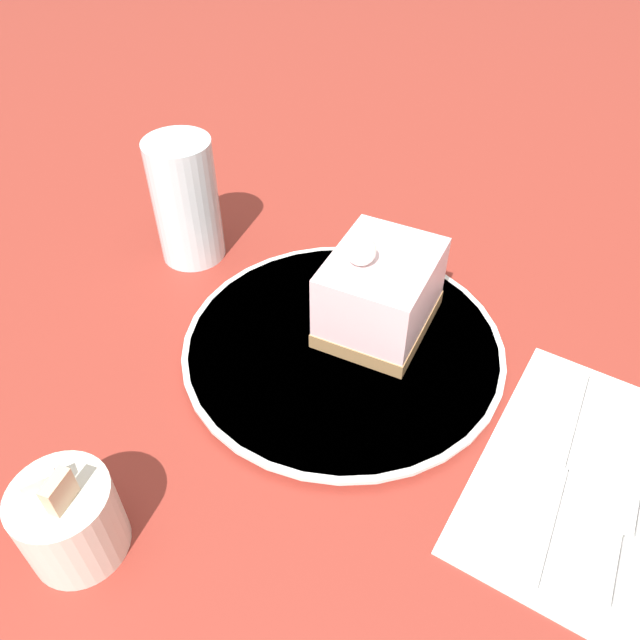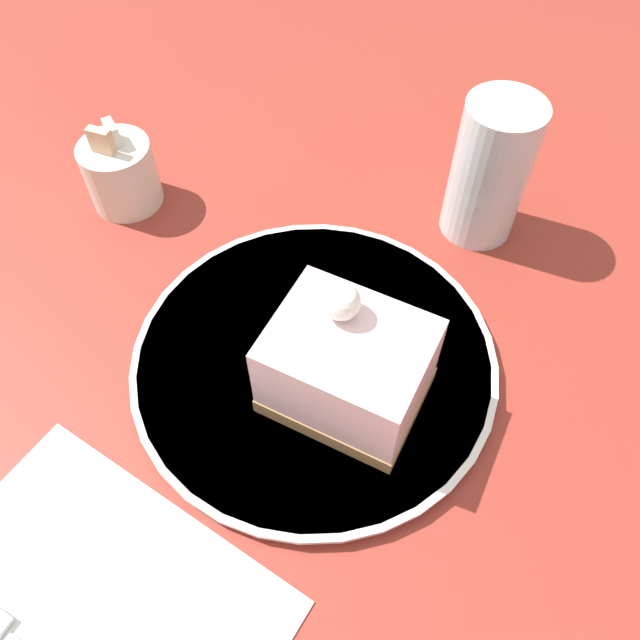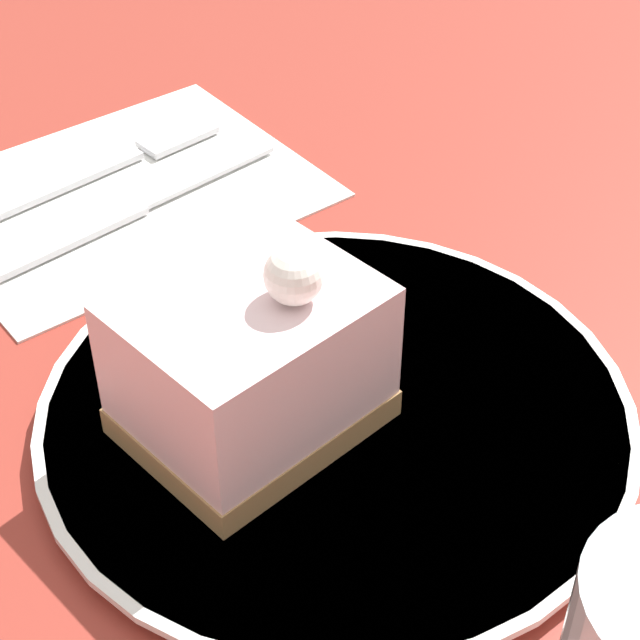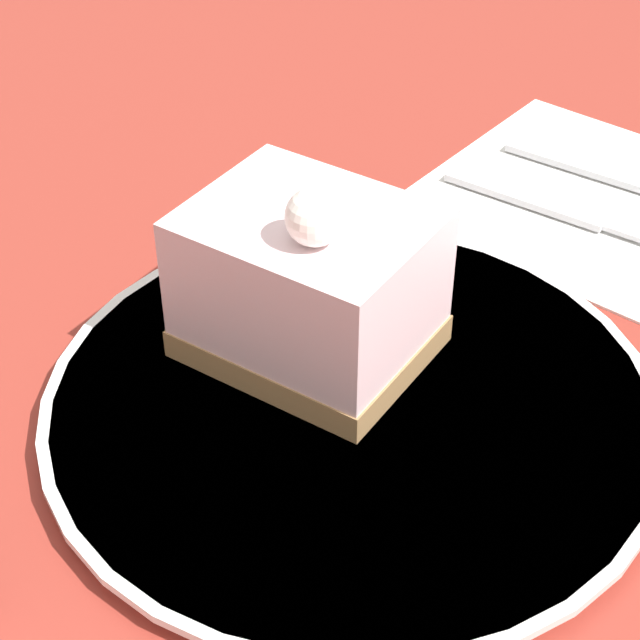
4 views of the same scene
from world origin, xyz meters
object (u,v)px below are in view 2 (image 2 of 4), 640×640
at_px(knife, 130,605).
at_px(cake_slice, 347,366).
at_px(drinking_glass, 490,171).
at_px(plate, 314,360).
at_px(sugar_bowl, 121,173).

bearing_deg(knife, cake_slice, -15.19).
height_order(knife, drinking_glass, drinking_glass).
bearing_deg(knife, plate, -4.45).
relative_size(cake_slice, sugar_bowl, 1.41).
relative_size(plate, drinking_glass, 2.19).
xyz_separation_m(knife, drinking_glass, (0.40, -0.01, 0.06)).
relative_size(sugar_bowl, drinking_glass, 0.67).
distance_m(sugar_bowl, drinking_glass, 0.31).
relative_size(cake_slice, knife, 0.61).
height_order(cake_slice, knife, cake_slice).
xyz_separation_m(plate, knife, (-0.20, -0.02, -0.00)).
distance_m(cake_slice, drinking_glass, 0.21).
bearing_deg(cake_slice, drinking_glass, -7.24).
bearing_deg(knife, sugar_bowl, 38.37).
xyz_separation_m(cake_slice, drinking_glass, (0.21, 0.01, 0.01)).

